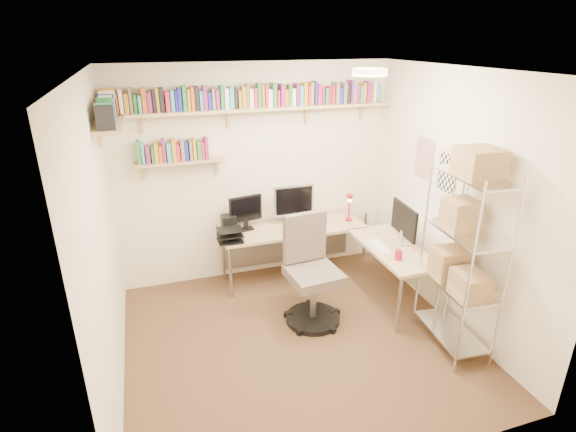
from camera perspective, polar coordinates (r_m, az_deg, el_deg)
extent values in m
plane|color=#432D1D|center=(4.53, 1.24, -15.46)|extent=(3.20, 3.20, 0.00)
cube|color=#F4E1C6|center=(5.25, -4.09, 5.30)|extent=(3.20, 0.04, 2.50)
cube|color=#F4E1C6|center=(3.73, -22.56, -3.58)|extent=(0.04, 3.00, 2.50)
cube|color=#F4E1C6|center=(4.65, 20.33, 1.72)|extent=(0.04, 3.00, 2.50)
cube|color=#F4E1C6|center=(2.70, 12.31, -12.39)|extent=(3.20, 0.04, 2.50)
cube|color=silver|center=(3.61, 1.57, 17.98)|extent=(3.20, 3.00, 0.04)
cube|color=silver|center=(4.98, 16.87, 7.06)|extent=(0.01, 0.30, 0.42)
cube|color=white|center=(4.68, 19.53, 5.19)|extent=(0.01, 0.28, 0.38)
cylinder|color=#FFEAC6|center=(4.08, 10.34, 17.54)|extent=(0.30, 0.30, 0.06)
cube|color=tan|center=(4.97, -3.96, 13.45)|extent=(3.05, 0.25, 0.03)
cube|color=tan|center=(4.41, -21.74, 10.90)|extent=(0.25, 1.00, 0.03)
cube|color=tan|center=(4.96, -13.49, 6.75)|extent=(0.95, 0.20, 0.02)
cube|color=tan|center=(4.89, -18.16, 11.48)|extent=(0.03, 0.20, 0.20)
cube|color=tan|center=(4.98, -7.56, 12.51)|extent=(0.03, 0.20, 0.20)
cube|color=tan|center=(5.22, 2.44, 13.11)|extent=(0.03, 0.20, 0.20)
cube|color=tan|center=(5.50, 9.48, 13.29)|extent=(0.03, 0.20, 0.20)
cube|color=#C55317|center=(4.81, -21.61, 13.25)|extent=(0.04, 0.14, 0.22)
cube|color=#B18321|center=(4.81, -20.98, 13.21)|extent=(0.04, 0.12, 0.20)
cube|color=white|center=(4.80, -20.44, 13.48)|extent=(0.03, 0.14, 0.23)
cube|color=#B18321|center=(4.80, -19.83, 13.31)|extent=(0.04, 0.14, 0.19)
cube|color=#7A6659|center=(4.80, -19.35, 13.67)|extent=(0.03, 0.14, 0.24)
cube|color=#297B37|center=(4.80, -18.83, 13.32)|extent=(0.03, 0.11, 0.18)
cube|color=teal|center=(4.80, -18.31, 13.36)|extent=(0.03, 0.14, 0.17)
cube|color=#C55317|center=(4.80, -17.81, 13.83)|extent=(0.04, 0.12, 0.24)
cube|color=#7F2166|center=(4.80, -17.19, 13.64)|extent=(0.04, 0.11, 0.20)
cube|color=black|center=(4.80, -16.66, 13.78)|extent=(0.03, 0.13, 0.21)
cube|color=#B18321|center=(4.80, -16.27, 13.97)|extent=(0.03, 0.12, 0.24)
cube|color=black|center=(4.81, -15.77, 14.02)|extent=(0.04, 0.12, 0.23)
cube|color=red|center=(4.81, -15.08, 13.87)|extent=(0.04, 0.14, 0.20)
cube|color=teal|center=(4.81, -14.49, 14.00)|extent=(0.04, 0.12, 0.21)
cube|color=navy|center=(4.82, -14.02, 14.00)|extent=(0.02, 0.12, 0.20)
cube|color=navy|center=(4.82, -13.63, 14.18)|extent=(0.04, 0.13, 0.23)
cube|color=#297B37|center=(4.82, -13.05, 14.35)|extent=(0.04, 0.13, 0.25)
cube|color=#B18321|center=(4.83, -12.54, 14.22)|extent=(0.03, 0.14, 0.22)
cube|color=#C55317|center=(4.83, -12.09, 14.37)|extent=(0.03, 0.15, 0.23)
cube|color=black|center=(4.83, -11.55, 14.44)|extent=(0.04, 0.13, 0.24)
cube|color=teal|center=(4.84, -11.01, 14.23)|extent=(0.03, 0.12, 0.19)
cube|color=#7F2166|center=(4.85, -10.54, 14.53)|extent=(0.04, 0.13, 0.24)
cube|color=navy|center=(4.86, -9.99, 14.23)|extent=(0.03, 0.13, 0.18)
cube|color=#7A6659|center=(4.86, -9.53, 14.48)|extent=(0.03, 0.14, 0.21)
cube|color=#7F2166|center=(4.87, -9.02, 14.44)|extent=(0.04, 0.14, 0.20)
cube|color=#297B37|center=(4.87, -8.43, 14.70)|extent=(0.04, 0.12, 0.24)
cube|color=white|center=(4.88, -7.89, 14.57)|extent=(0.04, 0.14, 0.21)
cube|color=teal|center=(4.89, -7.28, 14.69)|extent=(0.04, 0.14, 0.22)
cube|color=black|center=(4.90, -6.72, 14.68)|extent=(0.03, 0.12, 0.21)
cube|color=#B18321|center=(4.91, -6.25, 14.54)|extent=(0.03, 0.15, 0.18)
cube|color=#B18321|center=(4.92, -5.70, 14.78)|extent=(0.04, 0.12, 0.22)
cube|color=#7A6659|center=(4.93, -5.21, 14.96)|extent=(0.03, 0.11, 0.25)
cube|color=white|center=(4.94, -4.78, 14.70)|extent=(0.04, 0.13, 0.20)
cube|color=red|center=(4.95, -4.25, 14.76)|extent=(0.03, 0.13, 0.20)
cube|color=#297B37|center=(4.96, -3.75, 15.06)|extent=(0.04, 0.11, 0.25)
cube|color=#B18321|center=(4.97, -3.26, 15.01)|extent=(0.03, 0.11, 0.24)
cube|color=red|center=(4.97, -2.90, 15.02)|extent=(0.03, 0.15, 0.24)
cube|color=white|center=(4.99, -2.45, 14.76)|extent=(0.04, 0.15, 0.19)
cube|color=#297B37|center=(5.00, -1.84, 15.13)|extent=(0.04, 0.13, 0.25)
cube|color=red|center=(5.02, -1.34, 14.75)|extent=(0.02, 0.11, 0.17)
cube|color=#7F2166|center=(5.03, -0.85, 15.10)|extent=(0.04, 0.13, 0.23)
cube|color=#C55317|center=(5.04, -0.36, 14.83)|extent=(0.04, 0.12, 0.18)
cube|color=#297B37|center=(5.05, 0.10, 15.08)|extent=(0.03, 0.12, 0.22)
cube|color=white|center=(5.07, 0.58, 14.87)|extent=(0.04, 0.12, 0.18)
cube|color=#7F2166|center=(5.08, 1.06, 15.16)|extent=(0.03, 0.14, 0.23)
cube|color=teal|center=(5.09, 1.51, 15.07)|extent=(0.04, 0.15, 0.21)
cube|color=#B18321|center=(5.11, 2.05, 15.22)|extent=(0.04, 0.14, 0.24)
cube|color=red|center=(5.12, 2.49, 15.09)|extent=(0.02, 0.14, 0.21)
cube|color=#B18321|center=(5.14, 2.91, 15.28)|extent=(0.03, 0.12, 0.24)
cube|color=navy|center=(5.15, 3.40, 15.33)|extent=(0.03, 0.12, 0.25)
cube|color=red|center=(5.17, 3.88, 15.18)|extent=(0.04, 0.12, 0.22)
cube|color=#7F2166|center=(5.19, 4.32, 15.04)|extent=(0.02, 0.11, 0.19)
cube|color=#297B37|center=(5.20, 4.73, 14.96)|extent=(0.04, 0.14, 0.18)
cube|color=red|center=(5.22, 5.17, 15.05)|extent=(0.02, 0.11, 0.19)
cube|color=red|center=(5.23, 5.59, 15.06)|extent=(0.03, 0.11, 0.19)
cube|color=#7A6659|center=(5.25, 6.07, 15.28)|extent=(0.04, 0.14, 0.23)
cube|color=navy|center=(5.27, 6.53, 14.95)|extent=(0.04, 0.13, 0.17)
cube|color=#7A6659|center=(5.29, 7.02, 15.25)|extent=(0.04, 0.14, 0.22)
cube|color=black|center=(5.31, 7.43, 15.15)|extent=(0.04, 0.13, 0.21)
cube|color=#7F2166|center=(5.32, 7.91, 15.38)|extent=(0.03, 0.14, 0.25)
cube|color=teal|center=(5.34, 8.27, 15.31)|extent=(0.03, 0.12, 0.24)
cube|color=red|center=(5.36, 8.65, 15.15)|extent=(0.04, 0.11, 0.21)
cube|color=teal|center=(5.38, 9.03, 15.02)|extent=(0.02, 0.14, 0.18)
cube|color=#B18321|center=(5.39, 9.42, 15.20)|extent=(0.04, 0.14, 0.21)
cube|color=#7F2166|center=(5.42, 9.95, 15.29)|extent=(0.04, 0.14, 0.23)
cube|color=#C55317|center=(5.44, 10.34, 14.99)|extent=(0.03, 0.11, 0.18)
cube|color=white|center=(5.45, 10.72, 15.31)|extent=(0.03, 0.13, 0.24)
cube|color=teal|center=(5.48, 11.15, 15.08)|extent=(0.04, 0.11, 0.20)
cube|color=black|center=(3.96, -22.22, 11.44)|extent=(0.14, 0.03, 0.20)
cube|color=#297B37|center=(3.99, -22.20, 11.50)|extent=(0.12, 0.03, 0.20)
cube|color=teal|center=(4.03, -22.18, 11.66)|extent=(0.15, 0.03, 0.21)
cube|color=teal|center=(4.08, -22.13, 11.61)|extent=(0.13, 0.04, 0.19)
cube|color=#7A6659|center=(4.12, -22.11, 11.81)|extent=(0.13, 0.04, 0.20)
cube|color=#297B37|center=(4.17, -22.12, 12.15)|extent=(0.13, 0.03, 0.23)
cube|color=#7A6659|center=(4.21, -22.06, 11.96)|extent=(0.12, 0.03, 0.19)
cube|color=black|center=(4.25, -22.04, 12.05)|extent=(0.14, 0.03, 0.20)
cube|color=white|center=(4.28, -22.02, 12.17)|extent=(0.15, 0.04, 0.20)
cube|color=white|center=(4.33, -22.02, 12.46)|extent=(0.11, 0.03, 0.23)
cube|color=navy|center=(4.36, -22.01, 12.56)|extent=(0.14, 0.03, 0.24)
cube|color=#C55317|center=(4.40, -21.93, 12.22)|extent=(0.13, 0.03, 0.17)
cube|color=white|center=(4.44, -21.93, 12.46)|extent=(0.12, 0.02, 0.20)
cube|color=#C55317|center=(4.48, -21.89, 12.40)|extent=(0.12, 0.03, 0.18)
cube|color=black|center=(4.52, -21.87, 12.48)|extent=(0.15, 0.04, 0.18)
cube|color=#7A6659|center=(4.55, -21.87, 12.63)|extent=(0.11, 0.03, 0.19)
cube|color=white|center=(4.59, -21.89, 13.02)|extent=(0.14, 0.02, 0.25)
cube|color=#297B37|center=(4.62, -21.83, 12.72)|extent=(0.12, 0.03, 0.19)
cube|color=#B18321|center=(4.67, -21.82, 12.96)|extent=(0.13, 0.04, 0.21)
cube|color=red|center=(4.72, -21.78, 12.90)|extent=(0.14, 0.03, 0.19)
cube|color=navy|center=(4.76, -21.77, 13.02)|extent=(0.14, 0.03, 0.20)
cube|color=#B18321|center=(4.79, -21.80, 13.36)|extent=(0.13, 0.03, 0.25)
cube|color=#297B37|center=(4.92, -18.45, 7.68)|extent=(0.03, 0.12, 0.24)
cube|color=teal|center=(4.92, -17.95, 7.60)|extent=(0.03, 0.13, 0.21)
cube|color=#7F2166|center=(4.92, -17.38, 7.48)|extent=(0.04, 0.14, 0.18)
cube|color=#297B37|center=(4.92, -16.83, 7.50)|extent=(0.02, 0.12, 0.17)
cube|color=#B18321|center=(4.92, -16.40, 7.71)|extent=(0.04, 0.14, 0.20)
cube|color=#C55317|center=(4.93, -15.90, 7.63)|extent=(0.03, 0.15, 0.18)
cube|color=#7F2166|center=(4.92, -15.51, 8.04)|extent=(0.03, 0.12, 0.24)
cube|color=teal|center=(4.93, -14.91, 7.86)|extent=(0.04, 0.13, 0.20)
cube|color=#B18321|center=(4.93, -14.33, 8.13)|extent=(0.04, 0.14, 0.24)
cube|color=red|center=(4.94, -13.81, 7.87)|extent=(0.03, 0.14, 0.18)
cube|color=#7A6659|center=(4.93, -13.29, 8.16)|extent=(0.04, 0.14, 0.22)
cube|color=navy|center=(4.94, -12.81, 8.06)|extent=(0.03, 0.14, 0.19)
cube|color=#7A6659|center=(4.94, -12.30, 8.25)|extent=(0.03, 0.14, 0.22)
cube|color=#B18321|center=(4.94, -11.83, 8.34)|extent=(0.03, 0.12, 0.23)
cube|color=#297B37|center=(4.95, -11.27, 8.25)|extent=(0.04, 0.14, 0.20)
cube|color=red|center=(4.96, -10.80, 8.23)|extent=(0.03, 0.13, 0.19)
cube|color=#7F2166|center=(4.96, -10.37, 8.51)|extent=(0.03, 0.14, 0.23)
cube|color=tan|center=(5.27, 0.65, -1.64)|extent=(1.70, 0.54, 0.04)
cube|color=tan|center=(4.92, 13.25, -4.04)|extent=(0.54, 1.16, 0.04)
cylinder|color=gray|center=(5.04, -7.30, -7.18)|extent=(0.04, 0.04, 0.63)
cylinder|color=gray|center=(5.43, -8.23, -4.98)|extent=(0.04, 0.04, 0.63)
cylinder|color=gray|center=(5.98, 9.71, -2.43)|extent=(0.04, 0.04, 0.63)
cylinder|color=gray|center=(4.58, 13.89, -10.95)|extent=(0.04, 0.04, 0.63)
cylinder|color=gray|center=(4.81, 18.51, -9.79)|extent=(0.04, 0.04, 0.63)
cube|color=gray|center=(5.58, -0.13, -3.42)|extent=(1.61, 0.02, 0.49)
cube|color=silver|center=(5.26, 0.75, 1.99)|extent=(0.49, 0.03, 0.38)
cube|color=black|center=(5.24, 0.81, 1.93)|extent=(0.44, 0.00, 0.32)
cube|color=black|center=(5.12, -5.41, 0.92)|extent=(0.39, 0.03, 0.30)
cube|color=black|center=(4.90, 14.54, -0.50)|extent=(0.03, 0.52, 0.34)
cube|color=silver|center=(4.89, 14.36, -0.52)|extent=(0.00, 0.47, 0.29)
cube|color=white|center=(5.13, 1.70, -2.01)|extent=(0.38, 0.12, 0.01)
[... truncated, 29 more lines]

